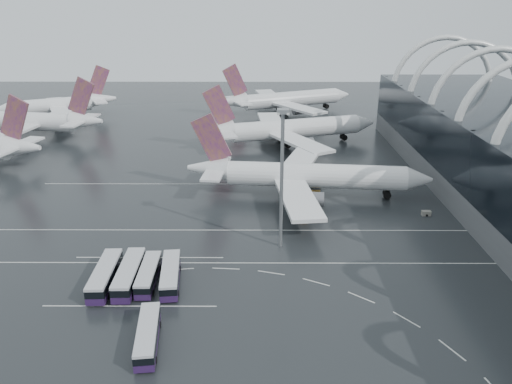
{
  "coord_description": "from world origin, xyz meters",
  "views": [
    {
      "loc": [
        -3.37,
        -83.64,
        46.32
      ],
      "look_at": [
        -3.81,
        16.4,
        7.0
      ],
      "focal_mm": 35.0,
      "sensor_mm": 36.0,
      "label": 1
    }
  ],
  "objects_px": {
    "gse_cart_belly_d": "(426,213)",
    "gse_cart_belly_e": "(316,193)",
    "airliner_gate_b": "(287,130)",
    "bus_row_near_d": "(170,274)",
    "gse_cart_belly_c": "(304,218)",
    "bus_row_near_a": "(105,275)",
    "bus_row_near_b": "(129,274)",
    "bus_row_far_c": "(148,335)",
    "airliner_gate_c": "(285,100)",
    "jet_remote_far": "(60,105)",
    "bus_row_near_c": "(148,274)",
    "floodlight_mast": "(282,163)",
    "airliner_main": "(303,176)",
    "jet_remote_mid": "(39,122)"
  },
  "relations": [
    {
      "from": "airliner_main",
      "to": "jet_remote_far",
      "type": "distance_m",
      "value": 124.59
    },
    {
      "from": "bus_row_near_c",
      "to": "bus_row_far_c",
      "type": "distance_m",
      "value": 16.92
    },
    {
      "from": "bus_row_near_b",
      "to": "floodlight_mast",
      "type": "distance_m",
      "value": 33.85
    },
    {
      "from": "bus_row_near_a",
      "to": "bus_row_near_d",
      "type": "height_order",
      "value": "bus_row_near_a"
    },
    {
      "from": "bus_row_near_b",
      "to": "floodlight_mast",
      "type": "height_order",
      "value": "floodlight_mast"
    },
    {
      "from": "jet_remote_mid",
      "to": "bus_row_near_c",
      "type": "xyz_separation_m",
      "value": [
        57.67,
        -95.69,
        -3.93
      ]
    },
    {
      "from": "airliner_gate_c",
      "to": "floodlight_mast",
      "type": "bearing_deg",
      "value": -116.47
    },
    {
      "from": "bus_row_near_d",
      "to": "gse_cart_belly_d",
      "type": "xyz_separation_m",
      "value": [
        53.23,
        28.99,
        -1.19
      ]
    },
    {
      "from": "airliner_gate_c",
      "to": "bus_row_near_a",
      "type": "height_order",
      "value": "airliner_gate_c"
    },
    {
      "from": "airliner_main",
      "to": "jet_remote_mid",
      "type": "bearing_deg",
      "value": 153.6
    },
    {
      "from": "airliner_gate_b",
      "to": "gse_cart_belly_d",
      "type": "relative_size",
      "value": 29.95
    },
    {
      "from": "bus_row_far_c",
      "to": "floodlight_mast",
      "type": "bearing_deg",
      "value": -40.01
    },
    {
      "from": "bus_row_far_c",
      "to": "gse_cart_belly_c",
      "type": "height_order",
      "value": "bus_row_far_c"
    },
    {
      "from": "bus_row_far_c",
      "to": "gse_cart_belly_d",
      "type": "distance_m",
      "value": 70.37
    },
    {
      "from": "airliner_gate_c",
      "to": "bus_row_far_c",
      "type": "distance_m",
      "value": 155.07
    },
    {
      "from": "airliner_gate_b",
      "to": "gse_cart_belly_e",
      "type": "relative_size",
      "value": 27.12
    },
    {
      "from": "bus_row_near_c",
      "to": "bus_row_near_d",
      "type": "distance_m",
      "value": 3.86
    },
    {
      "from": "bus_row_near_b",
      "to": "gse_cart_belly_c",
      "type": "height_order",
      "value": "bus_row_near_b"
    },
    {
      "from": "airliner_gate_c",
      "to": "bus_row_far_c",
      "type": "xyz_separation_m",
      "value": [
        -26.99,
        -152.66,
        -3.74
      ]
    },
    {
      "from": "bus_row_near_d",
      "to": "bus_row_far_c",
      "type": "relative_size",
      "value": 1.05
    },
    {
      "from": "airliner_gate_c",
      "to": "jet_remote_mid",
      "type": "distance_m",
      "value": 96.79
    },
    {
      "from": "airliner_gate_c",
      "to": "gse_cart_belly_c",
      "type": "bearing_deg",
      "value": -113.88
    },
    {
      "from": "gse_cart_belly_d",
      "to": "gse_cart_belly_e",
      "type": "distance_m",
      "value": 26.68
    },
    {
      "from": "airliner_gate_b",
      "to": "jet_remote_mid",
      "type": "bearing_deg",
      "value": 156.7
    },
    {
      "from": "jet_remote_far",
      "to": "bus_row_far_c",
      "type": "bearing_deg",
      "value": 89.02
    },
    {
      "from": "jet_remote_mid",
      "to": "bus_row_near_c",
      "type": "bearing_deg",
      "value": 130.51
    },
    {
      "from": "airliner_main",
      "to": "airliner_gate_c",
      "type": "distance_m",
      "value": 95.11
    },
    {
      "from": "bus_row_near_c",
      "to": "floodlight_mast",
      "type": "bearing_deg",
      "value": -60.99
    },
    {
      "from": "bus_row_near_c",
      "to": "gse_cart_belly_c",
      "type": "bearing_deg",
      "value": -49.4
    },
    {
      "from": "jet_remote_mid",
      "to": "floodlight_mast",
      "type": "distance_m",
      "value": 115.85
    },
    {
      "from": "floodlight_mast",
      "to": "gse_cart_belly_e",
      "type": "relative_size",
      "value": 12.44
    },
    {
      "from": "jet_remote_far",
      "to": "airliner_gate_c",
      "type": "bearing_deg",
      "value": 161.1
    },
    {
      "from": "airliner_gate_b",
      "to": "jet_remote_far",
      "type": "height_order",
      "value": "airliner_gate_b"
    },
    {
      "from": "gse_cart_belly_d",
      "to": "gse_cart_belly_e",
      "type": "height_order",
      "value": "gse_cart_belly_e"
    },
    {
      "from": "bus_row_near_d",
      "to": "airliner_main",
      "type": "bearing_deg",
      "value": -38.69
    },
    {
      "from": "bus_row_near_a",
      "to": "gse_cart_belly_c",
      "type": "distance_m",
      "value": 45.24
    },
    {
      "from": "airliner_gate_b",
      "to": "airliner_main",
      "type": "bearing_deg",
      "value": -105.03
    },
    {
      "from": "airliner_gate_c",
      "to": "jet_remote_far",
      "type": "relative_size",
      "value": 1.3
    },
    {
      "from": "bus_row_near_d",
      "to": "airliner_gate_b",
      "type": "bearing_deg",
      "value": -22.19
    },
    {
      "from": "bus_row_near_a",
      "to": "bus_row_near_b",
      "type": "bearing_deg",
      "value": -86.26
    },
    {
      "from": "bus_row_near_c",
      "to": "bus_row_far_c",
      "type": "relative_size",
      "value": 0.97
    },
    {
      "from": "jet_remote_mid",
      "to": "bus_row_near_b",
      "type": "distance_m",
      "value": 110.46
    },
    {
      "from": "bus_row_near_b",
      "to": "gse_cart_belly_e",
      "type": "xyz_separation_m",
      "value": [
        36.57,
        41.33,
        -1.26
      ]
    },
    {
      "from": "bus_row_far_c",
      "to": "gse_cart_belly_e",
      "type": "xyz_separation_m",
      "value": [
        30.03,
        57.57,
        -1.06
      ]
    },
    {
      "from": "airliner_main",
      "to": "gse_cart_belly_e",
      "type": "bearing_deg",
      "value": 5.95
    },
    {
      "from": "bus_row_near_a",
      "to": "airliner_main",
      "type": "bearing_deg",
      "value": -43.68
    },
    {
      "from": "gse_cart_belly_d",
      "to": "gse_cart_belly_c",
      "type": "bearing_deg",
      "value": -174.77
    },
    {
      "from": "airliner_gate_c",
      "to": "gse_cart_belly_d",
      "type": "xyz_separation_m",
      "value": [
        26.78,
        -107.28,
        -4.85
      ]
    },
    {
      "from": "bus_row_far_c",
      "to": "floodlight_mast",
      "type": "distance_m",
      "value": 39.61
    },
    {
      "from": "jet_remote_far",
      "to": "gse_cart_belly_e",
      "type": "xyz_separation_m",
      "value": [
        94.83,
        -84.46,
        -4.67
      ]
    }
  ]
}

